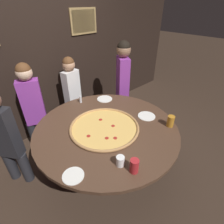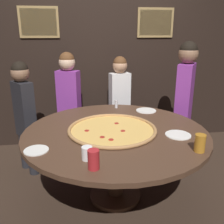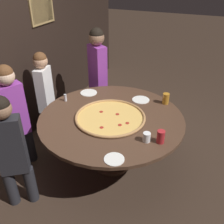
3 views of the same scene
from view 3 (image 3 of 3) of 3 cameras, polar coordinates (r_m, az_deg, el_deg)
name	(u,v)px [view 3 (image 3 of 3)]	position (r m, az deg, el deg)	size (l,w,h in m)	color
ground_plane	(111,163)	(3.45, -0.15, -11.53)	(24.00, 24.00, 0.00)	#38281E
back_wall	(6,56)	(3.56, -23.05, 11.79)	(6.40, 0.08, 2.60)	black
dining_table	(111,124)	(3.06, -0.17, -2.87)	(1.75, 1.75, 0.74)	#4C3323
giant_pizza	(110,117)	(2.97, -0.37, -1.15)	(0.84, 0.84, 0.03)	#EAB75B
drink_cup_near_left	(147,137)	(2.60, 7.92, -5.71)	(0.08, 0.08, 0.10)	white
drink_cup_far_left	(166,99)	(3.32, 12.19, 3.01)	(0.09, 0.09, 0.14)	#BC7A23
drink_cup_front_edge	(161,137)	(2.60, 11.08, -5.56)	(0.08, 0.08, 0.14)	#B22328
white_plate_left_side	(89,93)	(3.57, -5.36, 4.41)	(0.24, 0.24, 0.01)	white
white_plate_beside_cup	(114,159)	(2.39, 0.50, -10.73)	(0.20, 0.20, 0.01)	white
white_plate_near_front	(141,100)	(3.38, 6.59, 2.79)	(0.23, 0.23, 0.01)	white
condiment_shaker	(65,98)	(3.38, -10.61, 3.25)	(0.04, 0.04, 0.10)	silver
diner_far_right	(45,91)	(3.71, -15.10, 4.62)	(0.35, 0.20, 1.32)	#232328
diner_side_left	(11,148)	(2.69, -22.10, -7.67)	(0.29, 0.34, 1.33)	#232328
diner_centre_back	(98,71)	(3.97, -3.31, 9.35)	(0.33, 0.39, 1.53)	#232328
diner_side_right	(14,113)	(3.20, -21.54, -0.18)	(0.37, 0.25, 1.39)	#232328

